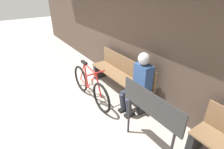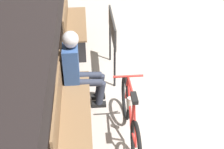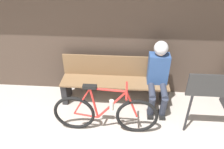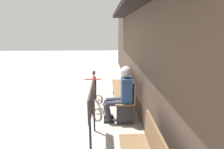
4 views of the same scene
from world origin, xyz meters
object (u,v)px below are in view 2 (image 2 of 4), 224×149
person_seated (77,64)px  park_bench_far (73,25)px  bicycle (130,118)px  signboard (112,31)px  park_bench_near (70,113)px

person_seated → park_bench_far: bearing=2.9°
bicycle → signboard: size_ratio=1.47×
park_bench_far → park_bench_near: bearing=180.0°
park_bench_far → bicycle: bearing=-165.2°
park_bench_near → signboard: 1.79m
park_bench_near → park_bench_far: 2.84m
bicycle → signboard: bearing=2.8°
signboard → park_bench_near: bearing=156.4°
person_seated → signboard: (0.86, -0.59, 0.11)m
person_seated → bicycle: bearing=-141.2°
park_bench_near → signboard: signboard is taller
person_seated → signboard: 1.05m
park_bench_near → bicycle: (-0.10, -0.78, -0.06)m
bicycle → person_seated: person_seated is taller
park_bench_far → signboard: (-1.25, -0.69, 0.41)m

